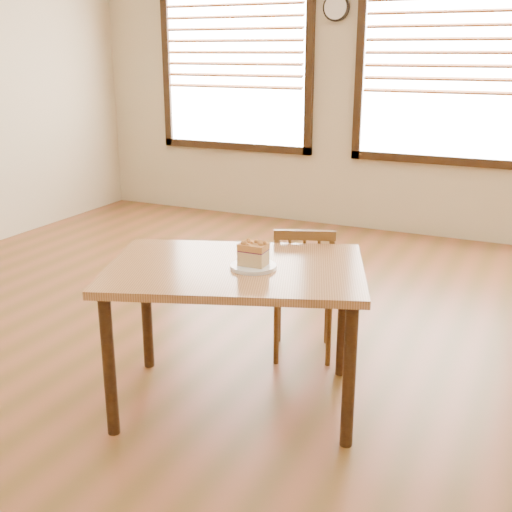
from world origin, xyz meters
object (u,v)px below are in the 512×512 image
at_px(plate, 253,267).
at_px(cake_slice, 253,253).
at_px(cafe_table_main, 236,284).
at_px(wall_clock, 336,7).
at_px(cafe_chair_main, 303,290).

xyz_separation_m(plate, cake_slice, (-0.00, 0.00, 0.07)).
height_order(cafe_table_main, plate, plate).
height_order(wall_clock, cafe_chair_main, wall_clock).
relative_size(cafe_table_main, plate, 6.48).
relative_size(cafe_table_main, cafe_chair_main, 1.76).
bearing_deg(wall_clock, cake_slice, -77.00).
relative_size(wall_clock, cafe_chair_main, 0.31).
bearing_deg(plate, cafe_table_main, -177.76).
relative_size(wall_clock, plate, 1.15).
bearing_deg(wall_clock, cafe_table_main, -78.46).
xyz_separation_m(cafe_chair_main, plate, (-0.02, -0.64, 0.34)).
bearing_deg(cafe_table_main, cafe_chair_main, 59.56).
xyz_separation_m(wall_clock, plate, (0.83, -3.60, -1.39)).
height_order(cafe_table_main, cafe_chair_main, cafe_chair_main).
height_order(wall_clock, cafe_table_main, wall_clock).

